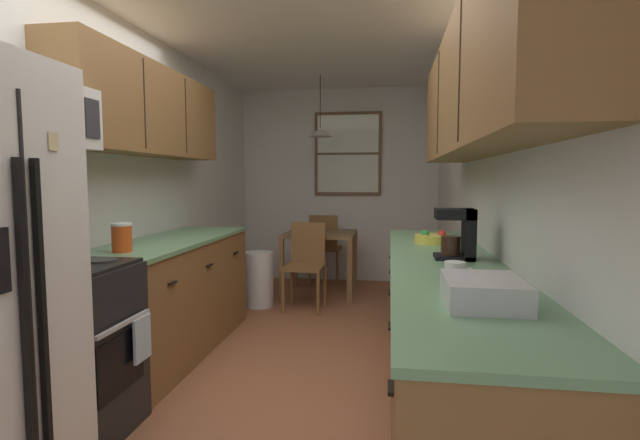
{
  "coord_description": "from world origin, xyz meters",
  "views": [
    {
      "loc": [
        0.68,
        -2.69,
        1.36
      ],
      "look_at": [
        0.11,
        1.13,
        1.03
      ],
      "focal_mm": 26.54,
      "sensor_mm": 36.0,
      "label": 1
    }
  ],
  "objects": [
    {
      "name": "pendant_light",
      "position": [
        -0.13,
        2.76,
        1.9
      ],
      "size": [
        0.28,
        0.28,
        0.7
      ],
      "color": "black"
    },
    {
      "name": "dining_chair_near",
      "position": [
        -0.19,
        2.14,
        0.5
      ],
      "size": [
        0.42,
        0.42,
        0.9
      ],
      "color": "brown",
      "rests_on": "ground"
    },
    {
      "name": "mug_by_coffeemaker",
      "position": [
        0.96,
        -0.61,
        0.95
      ],
      "size": [
        0.13,
        0.09,
        0.11
      ],
      "color": "white",
      "rests_on": "counter_right"
    },
    {
      "name": "ground_plane",
      "position": [
        0.0,
        1.0,
        0.0
      ],
      "size": [
        12.0,
        12.0,
        0.0
      ],
      "primitive_type": "plane",
      "color": "#995B3D"
    },
    {
      "name": "coffee_maker",
      "position": [
        1.08,
        0.09,
        1.05
      ],
      "size": [
        0.22,
        0.18,
        0.29
      ],
      "color": "black",
      "rests_on": "counter_right"
    },
    {
      "name": "upper_cabinets_right",
      "position": [
        1.14,
        0.0,
        1.85
      ],
      "size": [
        0.33,
        2.9,
        0.71
      ],
      "color": "brown"
    },
    {
      "name": "wall_left",
      "position": [
        -1.35,
        1.0,
        1.27
      ],
      "size": [
        0.1,
        9.0,
        2.55
      ],
      "primitive_type": "cube",
      "color": "silver",
      "rests_on": "ground"
    },
    {
      "name": "ceiling_slab",
      "position": [
        0.0,
        1.0,
        2.59
      ],
      "size": [
        4.4,
        9.0,
        0.08
      ],
      "primitive_type": "cube",
      "color": "white"
    },
    {
      "name": "dish_towel",
      "position": [
        -0.64,
        -0.37,
        0.5
      ],
      "size": [
        0.02,
        0.16,
        0.24
      ],
      "primitive_type": "cube",
      "color": "silver"
    },
    {
      "name": "wall_back",
      "position": [
        0.0,
        3.65,
        1.27
      ],
      "size": [
        4.4,
        0.1,
        2.55
      ],
      "primitive_type": "cube",
      "color": "silver",
      "rests_on": "ground"
    },
    {
      "name": "stove_range",
      "position": [
        -0.99,
        -0.52,
        0.47
      ],
      "size": [
        0.66,
        0.6,
        1.1
      ],
      "color": "black",
      "rests_on": "ground"
    },
    {
      "name": "microwave_over_range",
      "position": [
        -1.11,
        -0.52,
        1.69
      ],
      "size": [
        0.39,
        0.6,
        0.33
      ],
      "color": "white"
    },
    {
      "name": "dining_chair_far",
      "position": [
        -0.16,
        3.38,
        0.5
      ],
      "size": [
        0.42,
        0.42,
        0.9
      ],
      "color": "brown",
      "rests_on": "ground"
    },
    {
      "name": "counter_right",
      "position": [
        1.0,
        0.05,
        0.45
      ],
      "size": [
        0.64,
        3.22,
        0.9
      ],
      "color": "brown",
      "rests_on": "ground"
    },
    {
      "name": "trash_bin",
      "position": [
        -0.7,
        2.15,
        0.29
      ],
      "size": [
        0.31,
        0.31,
        0.58
      ],
      "primitive_type": "cylinder",
      "color": "white",
      "rests_on": "ground"
    },
    {
      "name": "wall_right",
      "position": [
        1.35,
        1.0,
        1.27
      ],
      "size": [
        0.1,
        9.0,
        2.55
      ],
      "primitive_type": "cube",
      "color": "silver",
      "rests_on": "ground"
    },
    {
      "name": "upper_cabinets_left",
      "position": [
        -1.14,
        0.69,
        1.87
      ],
      "size": [
        0.33,
        1.99,
        0.66
      ],
      "color": "brown"
    },
    {
      "name": "fruit_bowl",
      "position": [
        0.99,
        0.79,
        0.94
      ],
      "size": [
        0.27,
        0.27,
        0.09
      ],
      "color": "#E5D14C",
      "rests_on": "counter_right"
    },
    {
      "name": "storage_canister",
      "position": [
        -1.0,
        0.06,
        0.99
      ],
      "size": [
        0.12,
        0.12,
        0.18
      ],
      "color": "#D84C19",
      "rests_on": "counter_left"
    },
    {
      "name": "dining_table",
      "position": [
        -0.13,
        2.76,
        0.61
      ],
      "size": [
        0.82,
        0.82,
        0.74
      ],
      "color": "brown",
      "rests_on": "ground"
    },
    {
      "name": "back_window",
      "position": [
        0.12,
        3.58,
        1.7
      ],
      "size": [
        0.88,
        0.05,
        1.09
      ],
      "color": "brown"
    },
    {
      "name": "dish_rack",
      "position": [
        1.02,
        -0.92,
        0.95
      ],
      "size": [
        0.28,
        0.34,
        0.1
      ],
      "primitive_type": "cube",
      "color": "silver",
      "rests_on": "counter_right"
    },
    {
      "name": "counter_left",
      "position": [
        -1.0,
        0.74,
        0.45
      ],
      "size": [
        0.64,
        1.91,
        0.9
      ],
      "color": "brown",
      "rests_on": "ground"
    }
  ]
}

